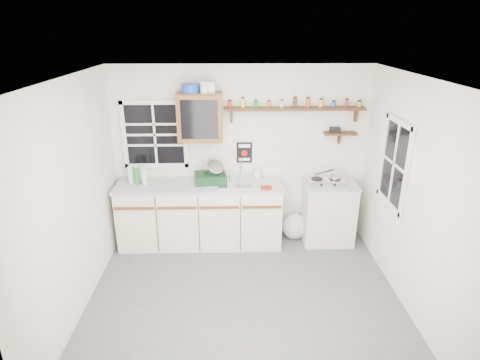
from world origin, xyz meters
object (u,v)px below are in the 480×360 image
upper_cabinet (200,117)px  spice_shelf (295,108)px  hotplate (326,181)px  main_cabinet (200,214)px  right_cabinet (328,212)px  dish_rack (212,175)px

upper_cabinet → spice_shelf: size_ratio=0.34×
spice_shelf → hotplate: size_ratio=3.68×
main_cabinet → right_cabinet: main_cabinet is taller
spice_shelf → hotplate: bearing=-24.8°
main_cabinet → dish_rack: dish_rack is taller
upper_cabinet → hotplate: bearing=-4.6°
spice_shelf → right_cabinet: bearing=-19.9°
right_cabinet → dish_rack: 1.76m
main_cabinet → right_cabinet: bearing=0.8°
main_cabinet → dish_rack: size_ratio=4.93×
upper_cabinet → main_cabinet: bearing=-103.7°
spice_shelf → dish_rack: (-1.14, -0.15, -0.91)m
upper_cabinet → right_cabinet: bearing=-3.8°
main_cabinet → dish_rack: (0.17, 0.06, 0.56)m
right_cabinet → hotplate: hotplate is taller
right_cabinet → dish_rack: dish_rack is taller
main_cabinet → hotplate: (1.76, 0.01, 0.48)m
spice_shelf → dish_rack: bearing=-172.5°
main_cabinet → dish_rack: 0.59m
upper_cabinet → hotplate: size_ratio=1.25×
right_cabinet → upper_cabinet: upper_cabinet is taller
right_cabinet → hotplate: size_ratio=1.75×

